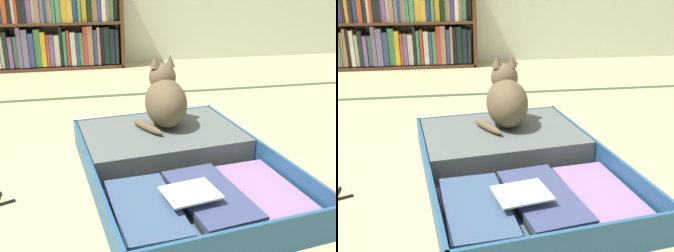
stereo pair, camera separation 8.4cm
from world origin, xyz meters
The scene contains 5 objects.
ground_plane centered at (0.00, 0.00, 0.00)m, with size 10.00×10.00×0.00m, color tan.
tatami_border centered at (0.00, 1.36, 0.00)m, with size 4.80×0.05×0.00m.
bookshelf centered at (-0.59, 2.27, 0.35)m, with size 1.41×0.23×0.73m.
open_suitcase centered at (0.09, 0.25, 0.05)m, with size 0.78×1.05×0.11m.
black_cat centered at (0.10, 0.47, 0.23)m, with size 0.24×0.27×0.29m.
Camera 2 is at (-0.14, -1.12, 0.72)m, focal length 42.51 mm.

